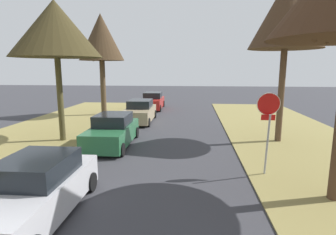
% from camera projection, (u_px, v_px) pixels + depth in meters
% --- Properties ---
extents(stop_sign_far, '(0.81, 0.41, 2.96)m').
position_uv_depth(stop_sign_far, '(268.00, 116.00, 9.57)').
color(stop_sign_far, '#9EA0A5').
rests_on(stop_sign_far, grass_verge_right).
extents(street_tree_right_mid_b, '(3.60, 3.60, 8.19)m').
position_uv_depth(street_tree_right_mid_b, '(287.00, 14.00, 13.31)').
color(street_tree_right_mid_b, brown).
rests_on(street_tree_right_mid_b, grass_verge_right).
extents(street_tree_left_mid_b, '(4.53, 4.53, 7.13)m').
position_uv_depth(street_tree_left_mid_b, '(55.00, 29.00, 13.61)').
color(street_tree_left_mid_b, '#474124').
rests_on(street_tree_left_mid_b, grass_verge_left).
extents(street_tree_left_far, '(3.54, 3.54, 8.01)m').
position_uv_depth(street_tree_left_far, '(101.00, 38.00, 21.54)').
color(street_tree_left_far, '#4D3D29').
rests_on(street_tree_left_far, grass_verge_left).
extents(parked_sedan_silver, '(2.00, 4.43, 1.57)m').
position_uv_depth(parked_sedan_silver, '(35.00, 191.00, 7.02)').
color(parked_sedan_silver, '#BCBCC1').
rests_on(parked_sedan_silver, ground).
extents(parked_sedan_green, '(2.00, 4.43, 1.57)m').
position_uv_depth(parked_sedan_green, '(113.00, 131.00, 13.66)').
color(parked_sedan_green, '#28663D').
rests_on(parked_sedan_green, ground).
extents(parked_sedan_tan, '(2.00, 4.43, 1.57)m').
position_uv_depth(parked_sedan_tan, '(140.00, 112.00, 19.71)').
color(parked_sedan_tan, tan).
rests_on(parked_sedan_tan, ground).
extents(parked_sedan_red, '(2.00, 4.43, 1.57)m').
position_uv_depth(parked_sedan_red, '(153.00, 101.00, 25.95)').
color(parked_sedan_red, red).
rests_on(parked_sedan_red, ground).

